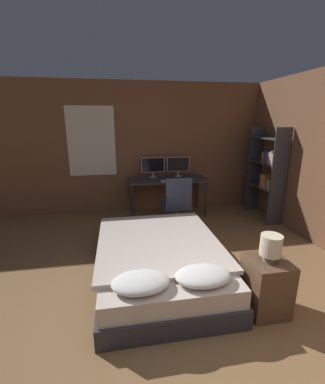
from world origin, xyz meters
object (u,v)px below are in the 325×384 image
at_px(computer_mouse, 183,180).
at_px(nightstand, 266,286).
at_px(bed, 160,261).
at_px(monitor_right, 178,165).
at_px(office_chair, 176,208).
at_px(desk, 168,183).
at_px(monitor_left, 153,166).
at_px(bedside_lamp, 271,245).
at_px(keyboard, 170,181).
at_px(bookshelf, 269,170).

bearing_deg(computer_mouse, nightstand, -86.40).
bearing_deg(bed, computer_mouse, 68.31).
height_order(monitor_right, computer_mouse, monitor_right).
bearing_deg(computer_mouse, office_chair, -114.34).
bearing_deg(office_chair, desk, 89.98).
relative_size(bed, nightstand, 3.47).
relative_size(desk, monitor_right, 3.22).
relative_size(desk, monitor_left, 3.22).
bearing_deg(bedside_lamp, monitor_left, 102.55).
distance_m(monitor_left, office_chair, 1.25).
relative_size(bed, monitor_left, 4.09).
bearing_deg(bedside_lamp, keyboard, 99.14).
xyz_separation_m(monitor_left, monitor_right, (0.55, 0.00, 0.00)).
xyz_separation_m(nightstand, monitor_left, (-0.72, 3.25, 0.71)).
distance_m(monitor_left, bookshelf, 2.32).
height_order(nightstand, monitor_right, monitor_right).
distance_m(bed, keyboard, 2.18).
bearing_deg(keyboard, bedside_lamp, -80.86).
distance_m(nightstand, computer_mouse, 2.84).
height_order(monitor_right, keyboard, monitor_right).
xyz_separation_m(nightstand, bookshelf, (1.44, 2.41, 0.70)).
relative_size(nightstand, computer_mouse, 8.36).
height_order(keyboard, computer_mouse, computer_mouse).
height_order(desk, bookshelf, bookshelf).
bearing_deg(bed, keyboard, 75.22).
relative_size(nightstand, desk, 0.37).
distance_m(bedside_lamp, monitor_left, 3.34).
xyz_separation_m(bed, computer_mouse, (0.81, 2.04, 0.54)).
height_order(bedside_lamp, monitor_right, monitor_right).
bearing_deg(bed, office_chair, 69.45).
distance_m(desk, computer_mouse, 0.37).
height_order(bed, bookshelf, bookshelf).
distance_m(monitor_left, computer_mouse, 0.75).
bearing_deg(nightstand, desk, 98.46).
xyz_separation_m(desk, keyboard, (0.00, -0.23, 0.10)).
bearing_deg(monitor_right, nightstand, -86.92).
relative_size(bed, bedside_lamp, 7.39).
bearing_deg(computer_mouse, monitor_right, 89.92).
bearing_deg(nightstand, bedside_lamp, -90.00).
height_order(monitor_left, office_chair, monitor_left).
relative_size(monitor_left, office_chair, 0.50).
bearing_deg(bedside_lamp, nightstand, 90.00).
distance_m(nightstand, bedside_lamp, 0.46).
bearing_deg(monitor_left, bedside_lamp, -77.45).
height_order(nightstand, monitor_left, monitor_left).
bearing_deg(monitor_left, monitor_right, 0.00).
bearing_deg(office_chair, bookshelf, 6.86).
bearing_deg(bookshelf, desk, 162.18).
bearing_deg(bed, bedside_lamp, -37.25).
height_order(monitor_left, bookshelf, bookshelf).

